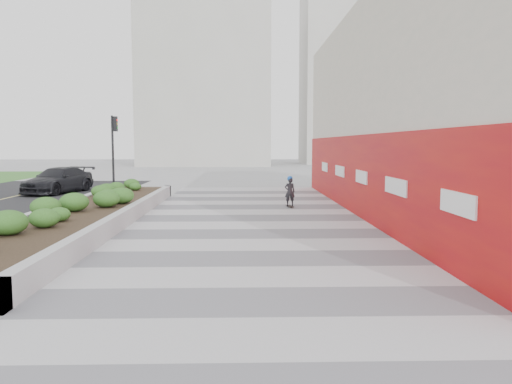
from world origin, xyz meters
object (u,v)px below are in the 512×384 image
skateboarder (290,191)px  car_dark (58,180)px  planter (87,212)px  traffic_signal_near (114,142)px

skateboarder → car_dark: (-12.10, 6.65, 0.02)m
skateboarder → car_dark: car_dark is taller
car_dark → planter: bearing=-51.1°
traffic_signal_near → planter: bearing=-80.7°
planter → traffic_signal_near: (-1.73, 10.50, 2.34)m
traffic_signal_near → skateboarder: 11.10m
planter → skateboarder: 8.34m
planter → skateboarder: (7.19, 4.23, 0.26)m
planter → traffic_signal_near: size_ratio=4.29×
planter → car_dark: car_dark is taller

